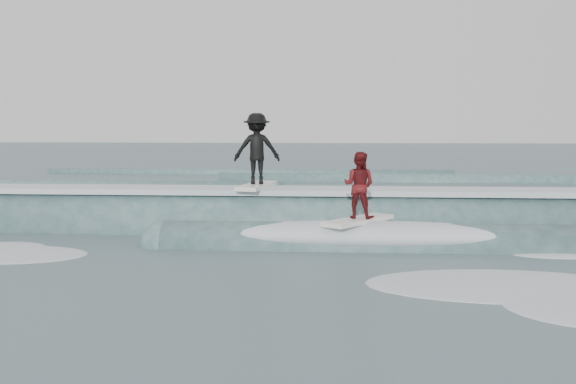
{
  "coord_description": "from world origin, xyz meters",
  "views": [
    {
      "loc": [
        1.07,
        -12.25,
        2.72
      ],
      "look_at": [
        0.0,
        2.94,
        1.1
      ],
      "focal_mm": 40.0,
      "sensor_mm": 36.0,
      "label": 1
    }
  ],
  "objects": [
    {
      "name": "ground",
      "position": [
        0.0,
        0.0,
        0.0
      ],
      "size": [
        160.0,
        160.0,
        0.0
      ],
      "primitive_type": "plane",
      "color": "#415C5F",
      "rests_on": "ground"
    },
    {
      "name": "breaking_wave",
      "position": [
        0.33,
        3.53,
        0.05
      ],
      "size": [
        21.34,
        3.81,
        2.06
      ],
      "color": "#345756",
      "rests_on": "ground"
    },
    {
      "name": "surfer_black",
      "position": [
        -0.86,
        3.94,
        2.03
      ],
      "size": [
        1.23,
        2.07,
        1.9
      ],
      "color": "white",
      "rests_on": "ground"
    },
    {
      "name": "surfer_red",
      "position": [
        1.64,
        1.74,
        1.27
      ],
      "size": [
        1.66,
        1.92,
        1.56
      ],
      "color": "white",
      "rests_on": "ground"
    },
    {
      "name": "whitewater",
      "position": [
        0.39,
        -0.59,
        0.0
      ],
      "size": [
        14.4,
        5.56,
        0.1
      ],
      "color": "white",
      "rests_on": "ground"
    },
    {
      "name": "far_swells",
      "position": [
        -1.91,
        17.65,
        0.0
      ],
      "size": [
        40.53,
        8.65,
        0.8
      ],
      "color": "#345756",
      "rests_on": "ground"
    }
  ]
}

